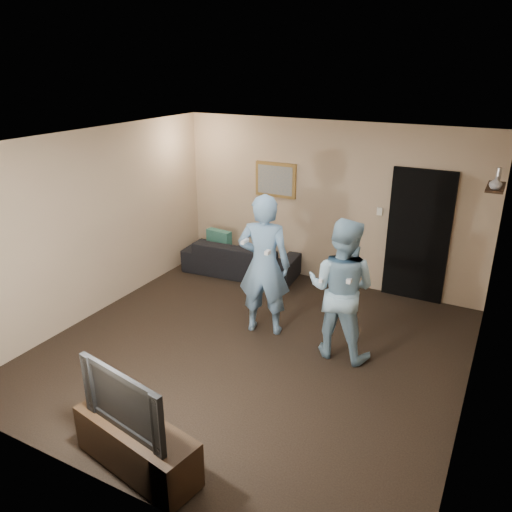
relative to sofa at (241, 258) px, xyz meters
The scene contains 19 objects.
ground 2.48m from the sofa, 57.05° to the right, with size 5.00×5.00×0.00m, color black.
ceiling 3.38m from the sofa, 57.05° to the right, with size 5.00×5.00×0.04m, color silver.
wall_back 1.74m from the sofa, 17.81° to the left, with size 5.00×0.04×2.60m, color tan.
wall_front 4.87m from the sofa, 73.64° to the right, with size 5.00×0.04×2.60m, color tan.
wall_left 2.58m from the sofa, 119.26° to the right, with size 0.04×5.00×2.60m, color tan.
wall_right 4.48m from the sofa, 28.31° to the right, with size 0.04×5.00×2.60m, color tan.
sofa is the anchor object (origin of this frame).
throw_pillow 0.48m from the sofa, behind, with size 0.45×0.14×0.45m, color #1B5248.
painting_frame 1.45m from the sofa, 42.63° to the left, with size 0.72×0.05×0.57m, color olive.
painting_canvas 1.44m from the sofa, 40.67° to the left, with size 0.62×0.01×0.47m, color slate.
doorway 2.91m from the sofa, ahead, with size 0.90×0.06×2.00m, color black.
light_switch 2.45m from the sofa, 10.50° to the left, with size 0.08×0.02×0.12m, color silver.
wall_shelf 4.11m from the sofa, ahead, with size 0.20×0.60×0.03m, color black.
shelf_vase 4.17m from the sofa, ahead, with size 0.15×0.15×0.15m, color #B1B0B5.
shelf_figurine 4.15m from the sofa, ahead, with size 0.06×0.06×0.18m, color silver.
tv_console 4.51m from the sofa, 72.28° to the right, with size 1.26×0.41×0.45m, color black.
television 4.53m from the sofa, 72.28° to the right, with size 1.01×0.13×0.58m, color black.
wii_player_left 2.09m from the sofa, 51.62° to the right, with size 0.78×0.61×1.90m.
wii_player_right 2.89m from the sofa, 35.39° to the right, with size 0.87×0.68×1.76m.
Camera 1 is at (2.60, -4.82, 3.41)m, focal length 35.00 mm.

